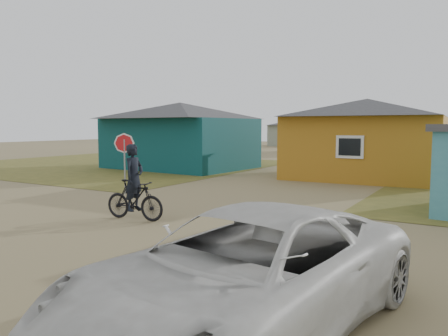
{
  "coord_description": "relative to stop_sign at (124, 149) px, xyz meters",
  "views": [
    {
      "loc": [
        7.49,
        -8.16,
        2.53
      ],
      "look_at": [
        0.86,
        3.0,
        1.3
      ],
      "focal_mm": 35.0,
      "sensor_mm": 36.0,
      "label": 1
    }
  ],
  "objects": [
    {
      "name": "cyclist",
      "position": [
        3.41,
        -3.23,
        -0.95
      ],
      "size": [
        1.87,
        0.7,
        2.07
      ],
      "color": "black",
      "rests_on": "ground"
    },
    {
      "name": "vehicle",
      "position": [
        9.08,
        -7.45,
        -0.95
      ],
      "size": [
        3.3,
        5.74,
        1.51
      ],
      "primitive_type": "imported",
      "rotation": [
        0.0,
        0.0,
        -0.15
      ],
      "color": "silver",
      "rests_on": "ground"
    },
    {
      "name": "house_yellow",
      "position": [
        6.5,
        10.1,
        0.3
      ],
      "size": [
        7.72,
        6.76,
        3.9
      ],
      "color": "#AE721A",
      "rests_on": "ground"
    },
    {
      "name": "stop_sign",
      "position": [
        0.0,
        0.0,
        0.0
      ],
      "size": [
        0.7,
        0.34,
        2.3
      ],
      "color": "gray",
      "rests_on": "ground"
    },
    {
      "name": "house_pale_north",
      "position": [
        -10.0,
        42.1,
        0.05
      ],
      "size": [
        6.28,
        5.81,
        3.4
      ],
      "color": "gray",
      "rests_on": "ground"
    },
    {
      "name": "house_pale_west",
      "position": [
        -2.0,
        30.1,
        0.16
      ],
      "size": [
        7.04,
        6.15,
        3.6
      ],
      "color": "gray",
      "rests_on": "ground"
    },
    {
      "name": "grass_nw",
      "position": [
        -10.0,
        9.1,
        -1.69
      ],
      "size": [
        20.0,
        18.0,
        0.0
      ],
      "primitive_type": "cube",
      "color": "olive",
      "rests_on": "ground"
    },
    {
      "name": "house_teal",
      "position": [
        -4.5,
        9.6,
        0.35
      ],
      "size": [
        8.93,
        7.08,
        4.0
      ],
      "color": "#0B3A3D",
      "rests_on": "ground"
    },
    {
      "name": "ground",
      "position": [
        4.0,
        -3.9,
        -1.7
      ],
      "size": [
        120.0,
        120.0,
        0.0
      ],
      "primitive_type": "plane",
      "color": "olive"
    }
  ]
}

